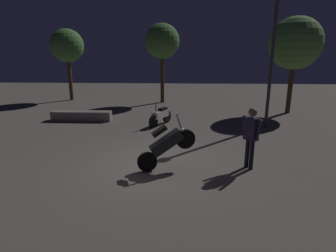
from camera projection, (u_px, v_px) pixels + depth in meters
The scene contains 9 objects.
ground_plane at pixel (153, 164), 8.28m from camera, with size 40.00×40.00×0.00m, color #605951.
motorcycle_black_foreground at pixel (166, 144), 7.73m from camera, with size 1.62×0.56×1.63m.
motorcycle_white_parked_left at pixel (160, 116), 12.38m from camera, with size 0.90×1.50×1.11m.
person_rider_beside at pixel (251, 133), 7.71m from camera, with size 0.47×0.59×1.77m.
streetlamp_near at pixel (273, 43), 11.31m from camera, with size 0.36×0.36×5.64m.
tree_left_bg at pixel (162, 42), 16.86m from camera, with size 2.11×2.11×4.81m.
tree_center_bg at pixel (295, 43), 13.97m from camera, with size 2.61×2.61×4.89m.
tree_right_bg at pixel (67, 46), 17.78m from camera, with size 2.10×2.10×4.56m.
planter_wall_low at pixel (82, 116), 13.27m from camera, with size 2.83×0.50×0.45m.
Camera 1 is at (0.78, -7.65, 3.31)m, focal length 29.77 mm.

